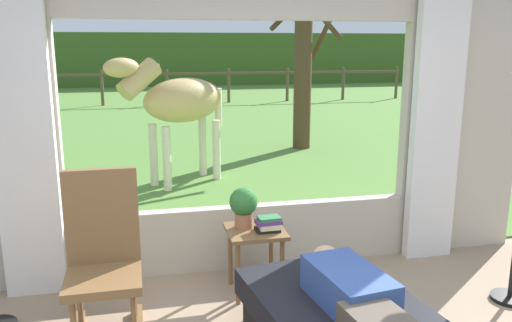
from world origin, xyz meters
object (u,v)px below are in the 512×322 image
reclining_person (362,304)px  rocking_chair (103,258)px  horse (179,102)px  side_table (255,241)px  potted_plant (244,205)px  book_stack (268,224)px  pasture_tree (303,57)px

reclining_person → rocking_chair: rocking_chair is taller
reclining_person → rocking_chair: (-1.42, 0.91, 0.02)m
horse → side_table: bearing=154.2°
potted_plant → book_stack: size_ratio=1.58×
book_stack → rocking_chair: bearing=-165.7°
reclining_person → book_stack: bearing=92.7°
side_table → pasture_tree: size_ratio=0.14×
side_table → horse: 3.42m
rocking_chair → potted_plant: size_ratio=3.50×
side_table → pasture_tree: bearing=69.0°
side_table → horse: bearing=95.4°
reclining_person → pasture_tree: 6.94m
pasture_tree → rocking_chair: bearing=-119.0°
rocking_chair → side_table: rocking_chair is taller
potted_plant → reclining_person: bearing=-73.4°
side_table → potted_plant: potted_plant is taller
potted_plant → horse: 3.31m
reclining_person → rocking_chair: 1.69m
side_table → pasture_tree: (2.06, 5.34, 1.25)m
side_table → potted_plant: bearing=143.1°
reclining_person → pasture_tree: (1.74, 6.62, 1.16)m
book_stack → horse: (-0.40, 3.39, 0.58)m
rocking_chair → pasture_tree: 6.62m
rocking_chair → horse: (0.79, 3.69, 0.61)m
reclining_person → side_table: reclining_person is taller
potted_plant → horse: horse is taller
rocking_chair → potted_plant: (1.02, 0.43, 0.16)m
book_stack → side_table: bearing=145.6°
rocking_chair → side_table: 1.17m
horse → book_stack: bearing=155.6°
reclining_person → horse: horse is taller
book_stack → horse: size_ratio=0.12×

